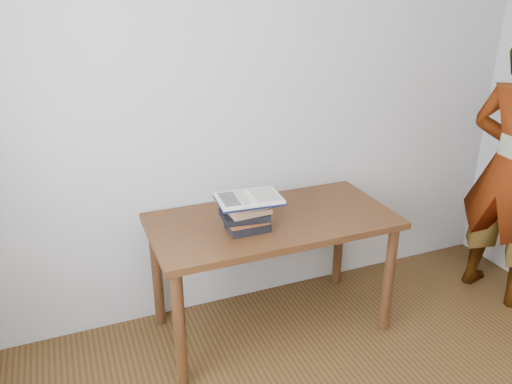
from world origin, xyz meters
name	(u,v)px	position (x,y,z in m)	size (l,w,h in m)	color
room_shell	(500,111)	(-0.08, 0.01, 1.63)	(3.54, 3.54, 2.62)	#B2B0A9
desk	(272,234)	(-0.08, 1.38, 0.62)	(1.35, 0.68, 0.72)	#4C2F13
book_stack	(246,216)	(-0.27, 1.30, 0.80)	(0.25, 0.20, 0.16)	black
open_book	(249,199)	(-0.25, 1.32, 0.89)	(0.35, 0.25, 0.03)	black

